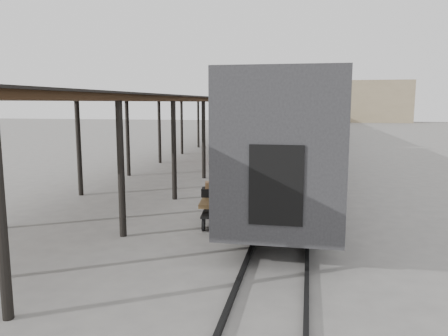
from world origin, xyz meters
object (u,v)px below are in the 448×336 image
pedestrian (233,142)px  luggage_tug (231,153)px  porter (218,174)px  baggage_cart (222,203)px

pedestrian → luggage_tug: bearing=88.3°
luggage_tug → porter: (2.20, -14.58, 1.05)m
porter → luggage_tug: bearing=16.5°
baggage_cart → pedestrian: 18.21m
luggage_tug → pedestrian: pedestrian is taller
porter → pedestrian: porter is taller
baggage_cart → porter: porter is taller
porter → pedestrian: bearing=16.3°
pedestrian → baggage_cart: bearing=89.4°
luggage_tug → pedestrian: 4.11m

